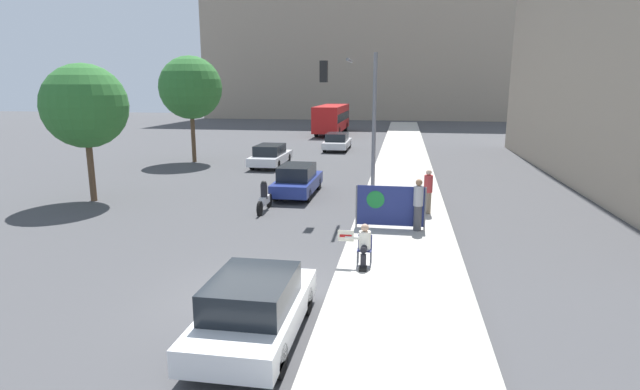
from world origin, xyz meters
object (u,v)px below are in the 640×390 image
at_px(protest_banner, 390,206).
at_px(car_on_road_nearest, 297,180).
at_px(jogger_on_sidewalk, 418,204).
at_px(car_on_road_distant, 337,141).
at_px(parked_car_curbside, 254,308).
at_px(street_tree_near_curb, 85,106).
at_px(car_on_road_midblock, 270,155).
at_px(street_tree_midblock, 191,88).
at_px(pedestrian_behind, 428,191).
at_px(city_bus_on_road, 332,117).
at_px(motorcycle_on_road, 264,198).
at_px(traffic_light_pole, 356,108).
at_px(seated_protester, 364,244).

xyz_separation_m(protest_banner, car_on_road_nearest, (-4.53, 5.56, -0.25)).
bearing_deg(jogger_on_sidewalk, protest_banner, -19.24).
height_order(car_on_road_nearest, car_on_road_distant, car_on_road_nearest).
bearing_deg(parked_car_curbside, street_tree_near_curb, 134.63).
relative_size(car_on_road_midblock, street_tree_midblock, 0.67).
distance_m(jogger_on_sidewalk, car_on_road_distant, 23.63).
bearing_deg(car_on_road_nearest, pedestrian_behind, -28.11).
xyz_separation_m(pedestrian_behind, car_on_road_midblock, (-9.49, 11.45, -0.36)).
xyz_separation_m(car_on_road_midblock, car_on_road_distant, (3.20, 8.94, -0.01)).
height_order(city_bus_on_road, motorcycle_on_road, city_bus_on_road).
bearing_deg(motorcycle_on_road, traffic_light_pole, 10.17).
relative_size(seated_protester, street_tree_near_curb, 0.20).
bearing_deg(city_bus_on_road, jogger_on_sidewalk, -77.32).
distance_m(car_on_road_midblock, car_on_road_distant, 9.50).
distance_m(car_on_road_nearest, street_tree_midblock, 13.77).
xyz_separation_m(protest_banner, parked_car_curbside, (-2.51, -8.21, -0.27)).
distance_m(seated_protester, protest_banner, 3.98).
height_order(protest_banner, street_tree_midblock, street_tree_midblock).
bearing_deg(street_tree_midblock, jogger_on_sidewalk, -45.49).
bearing_deg(car_on_road_nearest, motorcycle_on_road, -101.91).
relative_size(pedestrian_behind, car_on_road_distant, 0.38).
bearing_deg(motorcycle_on_road, seated_protester, -53.19).
xyz_separation_m(parked_car_curbside, car_on_road_nearest, (-2.01, 13.76, 0.03)).
height_order(jogger_on_sidewalk, street_tree_near_curb, street_tree_near_curb).
bearing_deg(car_on_road_midblock, car_on_road_nearest, -66.82).
relative_size(protest_banner, car_on_road_distant, 0.53).
bearing_deg(street_tree_near_curb, car_on_road_distant, 66.63).
height_order(car_on_road_midblock, street_tree_midblock, street_tree_midblock).
height_order(seated_protester, parked_car_curbside, parked_car_curbside).
relative_size(traffic_light_pole, street_tree_midblock, 0.88).
bearing_deg(protest_banner, car_on_road_nearest, 129.18).
height_order(seated_protester, jogger_on_sidewalk, jogger_on_sidewalk).
bearing_deg(city_bus_on_road, protest_banner, -78.73).
relative_size(protest_banner, traffic_light_pole, 0.40).
xyz_separation_m(seated_protester, traffic_light_pole, (-0.90, 6.83, 3.48)).
distance_m(protest_banner, parked_car_curbside, 8.59).
relative_size(pedestrian_behind, parked_car_curbside, 0.43).
bearing_deg(protest_banner, seated_protester, -98.91).
xyz_separation_m(protest_banner, street_tree_midblock, (-13.75, 14.85, 4.01)).
distance_m(pedestrian_behind, car_on_road_distant, 21.34).
bearing_deg(car_on_road_distant, car_on_road_midblock, -109.67).
relative_size(car_on_road_distant, street_tree_midblock, 0.66).
height_order(jogger_on_sidewalk, car_on_road_nearest, jogger_on_sidewalk).
distance_m(parked_car_curbside, motorcycle_on_road, 10.79).
relative_size(seated_protester, traffic_light_pole, 0.19).
distance_m(traffic_light_pole, parked_car_curbside, 11.71).
relative_size(jogger_on_sidewalk, motorcycle_on_road, 0.89).
relative_size(car_on_road_midblock, car_on_road_distant, 1.02).
bearing_deg(traffic_light_pole, car_on_road_midblock, 120.95).
bearing_deg(parked_car_curbside, car_on_road_distant, 94.36).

